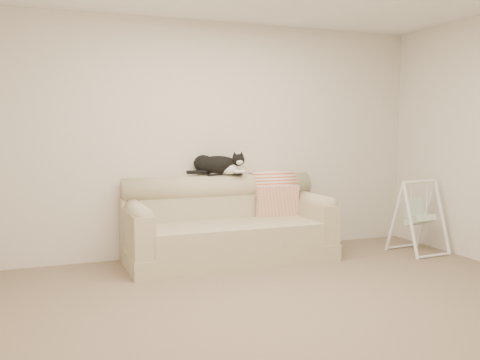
# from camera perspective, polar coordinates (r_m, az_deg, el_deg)

# --- Properties ---
(ground_plane) EXTENTS (5.00, 5.00, 0.00)m
(ground_plane) POSITION_cam_1_polar(r_m,az_deg,el_deg) (4.44, 5.79, -13.14)
(ground_plane) COLOR brown
(ground_plane) RESTS_ON ground
(room_shell) EXTENTS (5.04, 4.04, 2.60)m
(room_shell) POSITION_cam_1_polar(r_m,az_deg,el_deg) (4.21, 5.99, 6.97)
(room_shell) COLOR beige
(room_shell) RESTS_ON ground
(sofa) EXTENTS (2.20, 0.93, 0.90)m
(sofa) POSITION_cam_1_polar(r_m,az_deg,el_deg) (5.80, -1.36, -5.08)
(sofa) COLOR tan
(sofa) RESTS_ON ground
(remote_a) EXTENTS (0.19, 0.09, 0.03)m
(remote_a) POSITION_cam_1_polar(r_m,az_deg,el_deg) (5.93, -2.72, 0.62)
(remote_a) COLOR black
(remote_a) RESTS_ON sofa
(remote_b) EXTENTS (0.17, 0.12, 0.02)m
(remote_b) POSITION_cam_1_polar(r_m,az_deg,el_deg) (5.98, -0.52, 0.64)
(remote_b) COLOR black
(remote_b) RESTS_ON sofa
(tuxedo_cat) EXTENTS (0.66, 0.36, 0.26)m
(tuxedo_cat) POSITION_cam_1_polar(r_m,az_deg,el_deg) (5.95, -2.41, 1.68)
(tuxedo_cat) COLOR black
(tuxedo_cat) RESTS_ON sofa
(throw_blanket) EXTENTS (0.51, 0.38, 0.58)m
(throw_blanket) POSITION_cam_1_polar(r_m,az_deg,el_deg) (6.19, 3.51, -0.90)
(throw_blanket) COLOR #CD522B
(throw_blanket) RESTS_ON sofa
(baby_swing) EXTENTS (0.55, 0.58, 0.84)m
(baby_swing) POSITION_cam_1_polar(r_m,az_deg,el_deg) (6.43, 18.46, -3.70)
(baby_swing) COLOR white
(baby_swing) RESTS_ON ground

